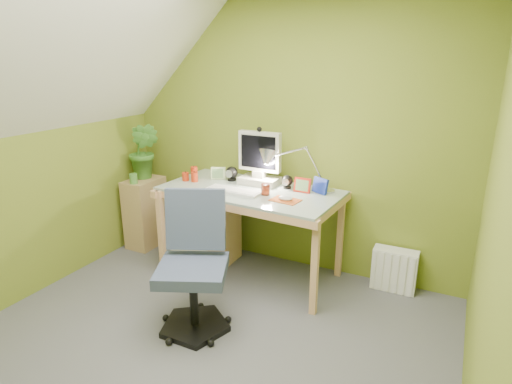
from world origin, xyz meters
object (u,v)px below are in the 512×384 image
at_px(monitor, 260,154).
at_px(side_ledge, 146,212).
at_px(desk_lamp, 309,158).
at_px(potted_plant, 144,151).
at_px(radiator, 394,270).
at_px(desk, 250,233).
at_px(task_chair, 192,268).

distance_m(monitor, side_ledge, 1.44).
distance_m(desk_lamp, side_ledge, 1.85).
relative_size(monitor, potted_plant, 0.95).
height_order(monitor, radiator, monitor).
distance_m(desk, desk_lamp, 0.83).
bearing_deg(desk_lamp, task_chair, -105.42).
height_order(desk_lamp, radiator, desk_lamp).
bearing_deg(task_chair, potted_plant, 116.56).
distance_m(monitor, desk_lamp, 0.45).
relative_size(desk, task_chair, 1.56).
relative_size(monitor, task_chair, 0.55).
relative_size(desk_lamp, task_chair, 0.58).
distance_m(potted_plant, task_chair, 1.70).
height_order(desk, monitor, monitor).
height_order(desk_lamp, potted_plant, desk_lamp).
relative_size(desk_lamp, radiator, 1.55).
distance_m(monitor, radiator, 1.48).
bearing_deg(potted_plant, task_chair, -39.29).
height_order(potted_plant, task_chair, potted_plant).
relative_size(potted_plant, radiator, 1.56).
bearing_deg(monitor, radiator, 5.71).
bearing_deg(monitor, side_ledge, -176.29).
bearing_deg(monitor, desk_lamp, -0.43).
relative_size(monitor, side_ledge, 0.75).
bearing_deg(task_chair, desk, 66.48).
xyz_separation_m(desk_lamp, task_chair, (-0.44, -1.07, -0.60)).
height_order(side_ledge, potted_plant, potted_plant).
distance_m(monitor, task_chair, 1.22).
bearing_deg(side_ledge, desk, -4.10).
distance_m(potted_plant, radiator, 2.57).
xyz_separation_m(monitor, potted_plant, (-1.25, -0.04, -0.08)).
xyz_separation_m(desk_lamp, radiator, (0.74, 0.13, -0.90)).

